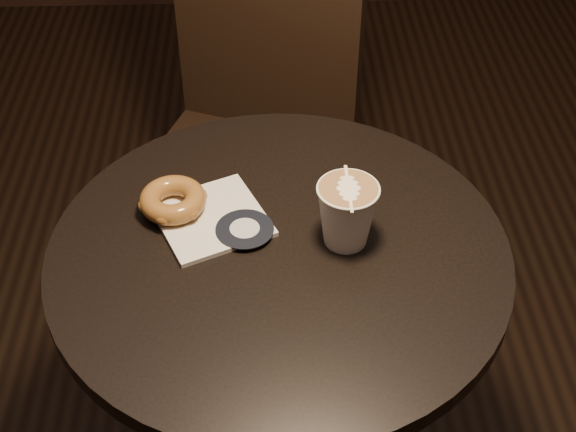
{
  "coord_description": "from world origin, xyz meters",
  "views": [
    {
      "loc": [
        -0.02,
        -0.87,
        1.59
      ],
      "look_at": [
        0.01,
        0.03,
        0.79
      ],
      "focal_mm": 50.0,
      "sensor_mm": 36.0,
      "label": 1
    }
  ],
  "objects_px": {
    "cafe_table": "(280,332)",
    "doughnut": "(173,200)",
    "chair": "(254,109)",
    "latte_cup": "(347,215)",
    "pastry_bag": "(211,218)"
  },
  "relations": [
    {
      "from": "cafe_table",
      "to": "doughnut",
      "type": "bearing_deg",
      "value": 152.45
    },
    {
      "from": "chair",
      "to": "doughnut",
      "type": "bearing_deg",
      "value": -82.46
    },
    {
      "from": "cafe_table",
      "to": "latte_cup",
      "type": "distance_m",
      "value": 0.27
    },
    {
      "from": "cafe_table",
      "to": "pastry_bag",
      "type": "distance_m",
      "value": 0.24
    },
    {
      "from": "cafe_table",
      "to": "latte_cup",
      "type": "height_order",
      "value": "latte_cup"
    },
    {
      "from": "cafe_table",
      "to": "doughnut",
      "type": "height_order",
      "value": "doughnut"
    },
    {
      "from": "pastry_bag",
      "to": "latte_cup",
      "type": "height_order",
      "value": "latte_cup"
    },
    {
      "from": "cafe_table",
      "to": "pastry_bag",
      "type": "xyz_separation_m",
      "value": [
        -0.1,
        0.06,
        0.2
      ]
    },
    {
      "from": "latte_cup",
      "to": "doughnut",
      "type": "bearing_deg",
      "value": 164.46
    },
    {
      "from": "cafe_table",
      "to": "pastry_bag",
      "type": "bearing_deg",
      "value": 148.6
    },
    {
      "from": "cafe_table",
      "to": "latte_cup",
      "type": "xyz_separation_m",
      "value": [
        0.1,
        0.01,
        0.25
      ]
    },
    {
      "from": "pastry_bag",
      "to": "doughnut",
      "type": "height_order",
      "value": "doughnut"
    },
    {
      "from": "chair",
      "to": "latte_cup",
      "type": "relative_size",
      "value": 10.22
    },
    {
      "from": "pastry_bag",
      "to": "doughnut",
      "type": "bearing_deg",
      "value": 135.77
    },
    {
      "from": "doughnut",
      "to": "cafe_table",
      "type": "bearing_deg",
      "value": -27.55
    }
  ]
}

